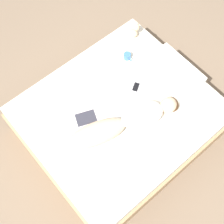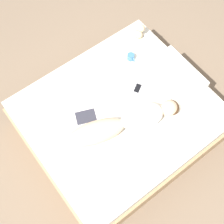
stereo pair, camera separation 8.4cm
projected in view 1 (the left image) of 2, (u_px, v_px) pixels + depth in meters
name	position (u px, v px, depth m)	size (l,w,h in m)	color
ground_plane	(118.00, 130.00, 3.94)	(12.00, 12.00, 0.00)	#7A6651
bed	(119.00, 121.00, 3.69)	(1.80, 2.04, 0.58)	tan
person	(127.00, 121.00, 3.26)	(0.59, 1.26, 0.21)	#DBB28E
open_magazine	(83.00, 109.00, 3.42)	(0.56, 0.47, 0.01)	silver
coffee_mug	(127.00, 56.00, 3.69)	(0.12, 0.08, 0.08)	teal
cell_phone	(136.00, 87.00, 3.54)	(0.13, 0.16, 0.01)	silver
plush_toy	(134.00, 31.00, 3.81)	(0.12, 0.14, 0.17)	#D1B289
pillow	(175.00, 71.00, 3.56)	(0.64, 0.33, 0.14)	white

